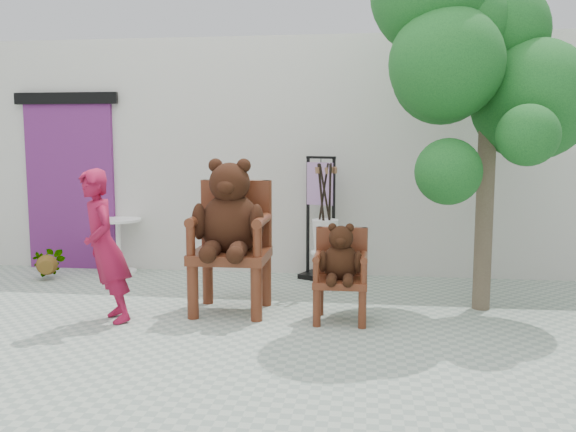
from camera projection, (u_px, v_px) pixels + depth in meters
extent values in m
plane|color=#95A190|center=(260.00, 337.00, 5.31)|extent=(60.00, 60.00, 0.00)
cube|color=silver|center=(299.00, 156.00, 8.17)|extent=(9.00, 1.00, 3.00)
cube|color=#632161|center=(71.00, 186.00, 8.09)|extent=(1.20, 0.08, 2.20)
cube|color=black|center=(65.00, 98.00, 7.91)|extent=(1.40, 0.06, 0.15)
cylinder|color=#4C1F10|center=(193.00, 292.00, 5.84)|extent=(0.11, 0.11, 0.52)
cylinder|color=#4C1F10|center=(208.00, 279.00, 6.39)|extent=(0.11, 0.11, 0.52)
cylinder|color=#4C1F10|center=(256.00, 294.00, 5.76)|extent=(0.11, 0.11, 0.52)
cylinder|color=#4C1F10|center=(266.00, 281.00, 6.31)|extent=(0.11, 0.11, 0.52)
cube|color=#4C1F10|center=(230.00, 256.00, 6.04)|extent=(0.74, 0.68, 0.10)
cube|color=#4C1F10|center=(236.00, 213.00, 6.28)|extent=(0.71, 0.10, 0.68)
cylinder|color=#4C1F10|center=(206.00, 213.00, 6.32)|extent=(0.10, 0.10, 0.68)
cylinder|color=#4C1F10|center=(191.00, 239.00, 5.78)|extent=(0.09, 0.09, 0.31)
cylinder|color=#4C1F10|center=(198.00, 219.00, 6.03)|extent=(0.10, 0.65, 0.10)
cylinder|color=#4C1F10|center=(267.00, 214.00, 6.24)|extent=(0.10, 0.10, 0.68)
cylinder|color=#4C1F10|center=(257.00, 240.00, 5.70)|extent=(0.09, 0.09, 0.31)
cylinder|color=#4C1F10|center=(262.00, 220.00, 5.95)|extent=(0.10, 0.65, 0.10)
ellipsoid|color=black|center=(231.00, 225.00, 6.03)|extent=(0.60, 0.51, 0.63)
sphere|color=black|center=(230.00, 183.00, 5.95)|extent=(0.40, 0.40, 0.40)
ellipsoid|color=black|center=(226.00, 187.00, 5.79)|extent=(0.18, 0.14, 0.14)
sphere|color=black|center=(216.00, 165.00, 5.96)|extent=(0.14, 0.14, 0.14)
sphere|color=black|center=(244.00, 166.00, 5.92)|extent=(0.14, 0.14, 0.14)
ellipsoid|color=black|center=(199.00, 221.00, 5.93)|extent=(0.14, 0.20, 0.36)
ellipsoid|color=black|center=(211.00, 250.00, 5.80)|extent=(0.18, 0.35, 0.18)
sphere|color=black|center=(208.00, 254.00, 5.67)|extent=(0.17, 0.17, 0.17)
ellipsoid|color=black|center=(257.00, 222.00, 5.86)|extent=(0.14, 0.20, 0.36)
ellipsoid|color=black|center=(238.00, 250.00, 5.77)|extent=(0.18, 0.35, 0.18)
sphere|color=black|center=(235.00, 255.00, 5.64)|extent=(0.17, 0.17, 0.17)
cylinder|color=#4C1F10|center=(317.00, 308.00, 5.60)|extent=(0.07, 0.07, 0.35)
cylinder|color=#4C1F10|center=(320.00, 298.00, 5.97)|extent=(0.07, 0.07, 0.35)
cylinder|color=#4C1F10|center=(362.00, 309.00, 5.55)|extent=(0.07, 0.07, 0.35)
cylinder|color=#4C1F10|center=(363.00, 299.00, 5.91)|extent=(0.07, 0.07, 0.35)
cube|color=#4C1F10|center=(341.00, 282.00, 5.73)|extent=(0.50, 0.46, 0.07)
cube|color=#4C1F10|center=(342.00, 251.00, 5.89)|extent=(0.47, 0.07, 0.46)
cylinder|color=#4C1F10|center=(319.00, 250.00, 5.92)|extent=(0.07, 0.07, 0.46)
cylinder|color=#4C1F10|center=(316.00, 271.00, 5.56)|extent=(0.06, 0.06, 0.21)
cylinder|color=#4C1F10|center=(318.00, 256.00, 5.73)|extent=(0.07, 0.43, 0.07)
cylinder|color=#4C1F10|center=(364.00, 251.00, 5.86)|extent=(0.07, 0.07, 0.46)
cylinder|color=#4C1F10|center=(364.00, 272.00, 5.50)|extent=(0.06, 0.06, 0.21)
cylinder|color=#4C1F10|center=(364.00, 257.00, 5.67)|extent=(0.07, 0.43, 0.07)
ellipsoid|color=black|center=(341.00, 263.00, 5.72)|extent=(0.35, 0.29, 0.36)
sphere|color=black|center=(341.00, 238.00, 5.67)|extent=(0.23, 0.23, 0.23)
ellipsoid|color=black|center=(341.00, 241.00, 5.58)|extent=(0.10, 0.08, 0.08)
sphere|color=black|center=(332.00, 227.00, 5.67)|extent=(0.08, 0.08, 0.08)
sphere|color=black|center=(350.00, 228.00, 5.65)|extent=(0.08, 0.08, 0.08)
ellipsoid|color=black|center=(323.00, 261.00, 5.66)|extent=(0.08, 0.12, 0.21)
ellipsoid|color=black|center=(332.00, 279.00, 5.59)|extent=(0.10, 0.20, 0.10)
sphere|color=black|center=(331.00, 282.00, 5.51)|extent=(0.10, 0.10, 0.10)
ellipsoid|color=black|center=(358.00, 262.00, 5.62)|extent=(0.08, 0.12, 0.21)
ellipsoid|color=black|center=(348.00, 279.00, 5.57)|extent=(0.10, 0.20, 0.10)
sphere|color=black|center=(348.00, 282.00, 5.49)|extent=(0.10, 0.10, 0.10)
imported|color=maroon|center=(105.00, 247.00, 5.67)|extent=(0.60, 0.63, 1.44)
cylinder|color=white|center=(118.00, 220.00, 7.82)|extent=(0.60, 0.60, 0.03)
cylinder|color=white|center=(119.00, 246.00, 7.86)|extent=(0.06, 0.06, 0.68)
cylinder|color=white|center=(119.00, 271.00, 7.90)|extent=(0.44, 0.44, 0.03)
cube|color=black|center=(308.00, 218.00, 7.58)|extent=(0.04, 0.04, 1.50)
cube|color=black|center=(333.00, 220.00, 7.39)|extent=(0.04, 0.04, 1.50)
cube|color=black|center=(321.00, 157.00, 7.39)|extent=(0.38, 0.20, 0.03)
cube|color=black|center=(320.00, 276.00, 7.57)|extent=(0.56, 0.51, 0.06)
cube|color=#A97CB4|center=(320.00, 184.00, 7.42)|extent=(0.34, 0.19, 0.52)
cylinder|color=black|center=(321.00, 160.00, 7.39)|extent=(0.01, 0.01, 0.08)
cylinder|color=white|center=(325.00, 252.00, 6.92)|extent=(0.32, 0.32, 0.03)
cylinder|color=white|center=(333.00, 270.00, 7.02)|extent=(0.03, 0.03, 0.44)
cylinder|color=white|center=(318.00, 270.00, 7.04)|extent=(0.03, 0.03, 0.44)
cylinder|color=white|center=(317.00, 273.00, 6.88)|extent=(0.03, 0.03, 0.44)
cylinder|color=white|center=(332.00, 273.00, 6.86)|extent=(0.03, 0.03, 0.44)
cylinder|color=black|center=(323.00, 198.00, 6.89)|extent=(0.13, 0.12, 0.79)
cylinder|color=brown|center=(320.00, 170.00, 6.89)|extent=(0.05, 0.04, 0.08)
cylinder|color=black|center=(330.00, 199.00, 6.84)|extent=(0.04, 0.19, 0.79)
cylinder|color=brown|center=(336.00, 170.00, 6.80)|extent=(0.04, 0.05, 0.08)
cylinder|color=black|center=(326.00, 199.00, 6.80)|extent=(0.16, 0.05, 0.79)
cylinder|color=brown|center=(326.00, 171.00, 6.71)|extent=(0.05, 0.04, 0.08)
cylinder|color=black|center=(322.00, 199.00, 6.83)|extent=(0.12, 0.17, 0.79)
cylinder|color=brown|center=(317.00, 170.00, 6.76)|extent=(0.04, 0.05, 0.08)
cylinder|color=black|center=(322.00, 199.00, 6.82)|extent=(0.10, 0.13, 0.79)
cylinder|color=brown|center=(318.00, 170.00, 6.76)|extent=(0.04, 0.05, 0.08)
cylinder|color=black|center=(330.00, 199.00, 6.86)|extent=(0.05, 0.09, 0.80)
cylinder|color=brown|center=(332.00, 170.00, 6.82)|extent=(0.04, 0.04, 0.07)
cylinder|color=#483B2B|center=(487.00, 158.00, 6.03)|extent=(0.18, 0.18, 3.06)
sphere|color=#113F19|center=(446.00, 64.00, 5.66)|extent=(1.07, 1.07, 1.07)
sphere|color=#113F19|center=(495.00, 32.00, 6.13)|extent=(1.07, 1.07, 1.07)
sphere|color=#113F19|center=(461.00, 23.00, 5.90)|extent=(0.92, 0.92, 0.92)
sphere|color=#113F19|center=(442.00, 74.00, 6.40)|extent=(1.05, 1.05, 1.05)
sphere|color=#113F19|center=(460.00, 19.00, 6.23)|extent=(0.91, 0.91, 0.91)
sphere|color=#113F19|center=(532.00, 100.00, 5.95)|extent=(1.19, 1.19, 1.19)
sphere|color=#113F19|center=(448.00, 172.00, 5.56)|extent=(0.61, 0.61, 0.61)
sphere|color=#113F19|center=(528.00, 135.00, 5.33)|extent=(0.55, 0.55, 0.55)
imported|color=#113F19|center=(49.00, 261.00, 7.56)|extent=(0.49, 0.47, 0.43)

